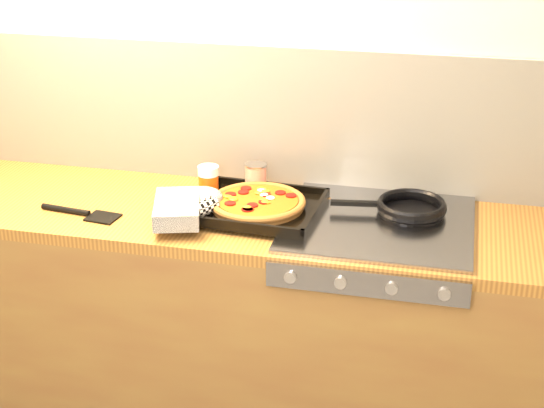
% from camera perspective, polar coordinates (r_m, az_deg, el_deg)
% --- Properties ---
extents(room_shell, '(3.20, 3.20, 3.20)m').
position_cam_1_polar(room_shell, '(2.96, -0.54, 6.04)').
color(room_shell, white).
rests_on(room_shell, ground).
extents(counter_run, '(3.20, 0.62, 0.90)m').
position_cam_1_polar(counter_run, '(2.99, -1.79, -8.50)').
color(counter_run, brown).
rests_on(counter_run, ground).
extents(stovetop, '(0.60, 0.56, 0.02)m').
position_cam_1_polar(stovetop, '(2.71, 7.33, -1.38)').
color(stovetop, gray).
rests_on(stovetop, counter_run).
extents(pizza_on_tray, '(0.55, 0.46, 0.07)m').
position_cam_1_polar(pizza_on_tray, '(2.74, -2.48, -0.02)').
color(pizza_on_tray, black).
rests_on(pizza_on_tray, stovetop).
extents(frying_pan, '(0.39, 0.26, 0.04)m').
position_cam_1_polar(frying_pan, '(2.77, 9.42, -0.24)').
color(frying_pan, black).
rests_on(frying_pan, stovetop).
extents(tomato_can, '(0.08, 0.08, 0.11)m').
position_cam_1_polar(tomato_can, '(2.92, -1.11, 1.74)').
color(tomato_can, '#A71B0D').
rests_on(tomato_can, counter_run).
extents(juice_glass, '(0.07, 0.07, 0.12)m').
position_cam_1_polar(juice_glass, '(2.87, -4.36, 1.47)').
color(juice_glass, '#D94A0C').
rests_on(juice_glass, counter_run).
extents(wooden_spoon, '(0.30, 0.08, 0.02)m').
position_cam_1_polar(wooden_spoon, '(2.90, 1.93, 0.61)').
color(wooden_spoon, '#A57546').
rests_on(wooden_spoon, counter_run).
extents(black_spatula, '(0.29, 0.10, 0.02)m').
position_cam_1_polar(black_spatula, '(2.83, -12.94, -0.60)').
color(black_spatula, black).
rests_on(black_spatula, counter_run).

